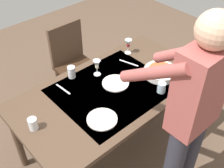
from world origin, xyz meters
The scene contains 15 objects.
ground_plane centered at (0.00, 0.00, 0.00)m, with size 6.00×6.00×0.00m, color brown.
dining_table centered at (0.00, 0.00, 0.68)m, with size 1.67×0.90×0.75m.
chair_near centered at (-0.17, -0.83, 0.53)m, with size 0.40×0.40×0.91m.
person_server centered at (-0.06, 0.71, 0.96)m, with size 0.42×0.61×1.69m.
wine_bottle centered at (-0.62, 0.30, 0.86)m, with size 0.07×0.07×0.30m.
wine_glass_left centered at (-0.48, -0.30, 0.85)m, with size 0.07×0.07×0.15m.
wine_glass_right centered at (-0.03, -0.23, 0.85)m, with size 0.07×0.07×0.15m.
water_cup_near_left centered at (0.16, -0.35, 0.80)m, with size 0.07×0.07×0.11m, color silver.
water_cup_near_right centered at (0.71, -0.05, 0.79)m, with size 0.07×0.07×0.10m, color silver.
water_cup_far_left centered at (-0.28, 0.30, 0.79)m, with size 0.07×0.07×0.09m, color silver.
serving_bowl_pasta centered at (-0.45, 0.15, 0.78)m, with size 0.30×0.30×0.07m.
dinner_plate_near centered at (-0.07, -0.03, 0.75)m, with size 0.23×0.23×0.01m, color white.
dinner_plate_far centered at (0.29, 0.22, 0.75)m, with size 0.23×0.23×0.01m, color white.
table_knife centered at (-0.36, -0.17, 0.75)m, with size 0.01×0.20×0.01m, color silver.
table_fork centered at (0.31, -0.27, 0.75)m, with size 0.01×0.18×0.01m, color silver.
Camera 1 is at (1.19, 1.33, 2.28)m, focal length 44.92 mm.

